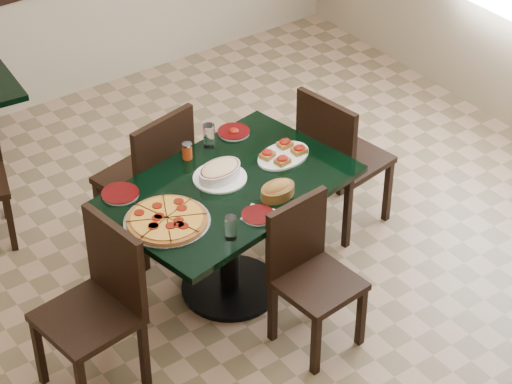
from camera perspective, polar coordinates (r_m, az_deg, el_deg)
floor at (r=5.84m, az=0.87°, el=-5.79°), size 5.50×5.50×0.00m
main_table at (r=5.51m, az=-1.56°, el=-1.14°), size 1.47×1.09×0.75m
chair_far at (r=5.88m, az=-5.95°, el=1.05°), size 0.54×0.54×0.97m
chair_near at (r=5.29m, az=3.02°, el=-4.33°), size 0.43×0.43×0.85m
chair_right at (r=6.05m, az=4.66°, el=2.17°), size 0.51×0.51×0.96m
chair_left at (r=5.06m, az=-8.90°, el=-6.04°), size 0.50×0.50×0.95m
pepperoni_pizza at (r=5.14m, az=-5.11°, el=-1.60°), size 0.45×0.45×0.04m
lasagna_casserole at (r=5.42m, az=-2.09°, el=1.16°), size 0.30×0.30×0.09m
bread_basket at (r=5.29m, az=1.25°, el=0.11°), size 0.22×0.16×0.09m
bruschetta_platter at (r=5.61m, az=1.57°, el=2.21°), size 0.38×0.29×0.05m
side_plate_near at (r=5.16m, az=0.12°, el=-1.34°), size 0.18×0.18×0.02m
side_plate_far_r at (r=5.83m, az=-1.28°, el=3.46°), size 0.19×0.19×0.03m
side_plate_far_l at (r=5.37m, az=-7.77°, el=-0.10°), size 0.20×0.20×0.02m
napkin_setting at (r=5.18m, az=0.19°, el=-1.30°), size 0.21×0.21×0.01m
water_glass_a at (r=5.68m, az=-2.70°, el=3.23°), size 0.07×0.07×0.14m
water_glass_b at (r=4.99m, az=-1.45°, el=-2.05°), size 0.06×0.06×0.13m
pepper_shaker at (r=5.60m, az=-3.96°, el=2.36°), size 0.06×0.06×0.10m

